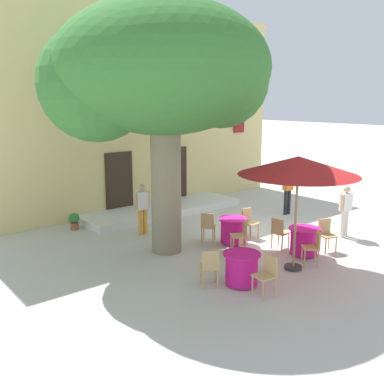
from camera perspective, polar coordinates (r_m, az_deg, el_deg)
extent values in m
plane|color=beige|center=(13.96, 8.98, -5.45)|extent=(120.00, 120.00, 0.00)
cube|color=#DBC67F|center=(18.23, -9.53, 10.60)|extent=(13.00, 4.00, 7.50)
cube|color=#332319|center=(16.10, -9.57, 1.11)|extent=(1.10, 0.08, 2.30)
cube|color=#332319|center=(17.52, -2.20, 2.15)|extent=(1.10, 0.08, 2.30)
cube|color=silver|center=(15.39, -12.99, 13.57)|extent=(1.10, 0.08, 1.90)
cube|color=black|center=(15.36, -12.94, 13.58)|extent=(0.84, 0.04, 1.60)
cube|color=silver|center=(16.50, -5.97, 13.69)|extent=(1.10, 0.08, 1.90)
cube|color=black|center=(16.48, -5.91, 13.69)|extent=(0.84, 0.04, 1.60)
cube|color=silver|center=(17.82, 0.09, 13.63)|extent=(1.10, 0.08, 1.90)
cube|color=black|center=(17.79, 0.16, 13.63)|extent=(0.84, 0.04, 1.60)
cube|color=silver|center=(16.28, -5.30, 9.11)|extent=(5.60, 0.65, 0.12)
cube|color=black|center=(16.02, -4.73, 10.90)|extent=(5.60, 0.06, 0.90)
cylinder|color=#B2B2B7|center=(15.47, -8.81, 14.10)|extent=(0.04, 0.95, 1.33)
cube|color=#146B2D|center=(15.10, -7.94, 15.31)|extent=(0.60, 0.29, 0.38)
cylinder|color=#B2B2B7|center=(16.84, -1.58, 14.06)|extent=(0.04, 0.95, 1.33)
cube|color=yellow|center=(16.50, -0.59, 15.14)|extent=(0.60, 0.29, 0.38)
cylinder|color=#995638|center=(15.12, -12.69, 9.48)|extent=(0.32, 0.32, 0.32)
ellipsoid|color=#4C8E38|center=(15.11, -12.74, 10.72)|extent=(0.42, 0.42, 0.34)
cylinder|color=slate|center=(15.67, -8.89, 9.57)|extent=(0.36, 0.36, 0.24)
ellipsoid|color=#4C8E38|center=(15.66, -8.93, 10.77)|extent=(0.46, 0.46, 0.42)
cylinder|color=#47423D|center=(16.29, -5.37, 9.83)|extent=(0.25, 0.25, 0.29)
ellipsoid|color=#38843D|center=(16.28, -5.40, 11.18)|extent=(0.33, 0.33, 0.48)
cylinder|color=#47423D|center=(16.97, -2.11, 9.95)|extent=(0.33, 0.33, 0.28)
ellipsoid|color=#2D7533|center=(16.96, -2.12, 11.10)|extent=(0.43, 0.43, 0.40)
cylinder|color=#995638|center=(17.69, 0.89, 10.04)|extent=(0.27, 0.27, 0.28)
ellipsoid|color=#38843D|center=(17.68, 0.89, 10.97)|extent=(0.35, 0.35, 0.30)
cube|color=maroon|center=(19.61, 6.29, 11.88)|extent=(0.60, 0.06, 2.80)
cube|color=silver|center=(16.26, -3.85, -2.35)|extent=(6.25, 1.89, 0.25)
cylinder|color=#7F755B|center=(11.85, -3.42, 0.00)|extent=(0.82, 0.82, 3.39)
ellipsoid|color=#33702D|center=(11.61, -3.63, 16.07)|extent=(5.80, 5.22, 3.48)
sphere|color=#33702D|center=(11.37, -12.54, 13.71)|extent=(2.90, 2.90, 2.90)
sphere|color=#33702D|center=(12.08, 3.82, 14.54)|extent=(2.61, 2.61, 2.61)
cylinder|color=#DB1984|center=(12.26, 14.55, -6.37)|extent=(0.74, 0.74, 0.68)
cylinder|color=#DB1984|center=(12.15, 14.64, -4.71)|extent=(0.86, 0.86, 0.04)
cylinder|color=#2D2823|center=(12.38, 14.46, -7.93)|extent=(0.44, 0.44, 0.03)
cylinder|color=tan|center=(11.43, 14.62, -8.52)|extent=(0.04, 0.04, 0.45)
cylinder|color=tan|center=(11.74, 14.27, -7.94)|extent=(0.04, 0.04, 0.45)
cylinder|color=tan|center=(11.50, 16.29, -8.48)|extent=(0.04, 0.04, 0.45)
cylinder|color=tan|center=(11.81, 15.90, -7.91)|extent=(0.04, 0.04, 0.45)
cube|color=tan|center=(11.54, 15.34, -7.07)|extent=(0.56, 0.56, 0.04)
cube|color=tan|center=(11.51, 16.28, -5.97)|extent=(0.28, 0.31, 0.42)
cylinder|color=tan|center=(12.68, 18.46, -6.68)|extent=(0.04, 0.04, 0.45)
cylinder|color=tan|center=(12.49, 17.19, -6.89)|extent=(0.04, 0.04, 0.45)
cylinder|color=tan|center=(12.94, 17.56, -6.25)|extent=(0.04, 0.04, 0.45)
cylinder|color=tan|center=(12.75, 16.31, -6.44)|extent=(0.04, 0.04, 0.45)
cube|color=tan|center=(12.64, 17.45, -5.51)|extent=(0.52, 0.52, 0.04)
cube|color=tan|center=(12.72, 17.05, -4.30)|extent=(0.37, 0.18, 0.42)
cylinder|color=tan|center=(12.89, 11.31, -5.99)|extent=(0.04, 0.04, 0.45)
cylinder|color=tan|center=(12.72, 12.60, -6.29)|extent=(0.04, 0.04, 0.45)
cylinder|color=tan|center=(12.61, 10.47, -6.35)|extent=(0.04, 0.04, 0.45)
cylinder|color=tan|center=(12.44, 11.78, -6.67)|extent=(0.04, 0.04, 0.45)
cube|color=tan|center=(12.59, 11.59, -5.26)|extent=(0.44, 0.44, 0.04)
cube|color=tan|center=(12.38, 11.19, -4.43)|extent=(0.08, 0.38, 0.42)
cylinder|color=#DB1984|center=(10.11, 6.55, -10.09)|extent=(0.74, 0.74, 0.68)
cylinder|color=#DB1984|center=(9.97, 6.60, -8.12)|extent=(0.86, 0.86, 0.04)
cylinder|color=#2D2823|center=(10.25, 6.50, -11.92)|extent=(0.44, 0.44, 0.03)
cylinder|color=tan|center=(9.43, 9.34, -12.83)|extent=(0.04, 0.04, 0.45)
cylinder|color=tan|center=(9.66, 7.96, -12.15)|extent=(0.04, 0.04, 0.45)
cylinder|color=tan|center=(9.64, 10.88, -12.30)|extent=(0.04, 0.04, 0.45)
cylinder|color=tan|center=(9.87, 9.49, -11.66)|extent=(0.04, 0.04, 0.45)
cube|color=tan|center=(9.55, 9.47, -10.89)|extent=(0.44, 0.44, 0.04)
cube|color=tan|center=(9.58, 10.33, -9.37)|extent=(0.08, 0.38, 0.42)
cylinder|color=tan|center=(10.97, 8.42, -9.12)|extent=(0.04, 0.04, 0.45)
cylinder|color=tan|center=(10.66, 8.09, -9.76)|extent=(0.04, 0.04, 0.45)
cylinder|color=tan|center=(11.03, 6.66, -8.96)|extent=(0.04, 0.04, 0.45)
cylinder|color=tan|center=(10.72, 6.28, -9.59)|extent=(0.04, 0.04, 0.45)
cube|color=tan|center=(10.76, 7.40, -8.14)|extent=(0.55, 0.55, 0.04)
cube|color=tan|center=(10.71, 6.48, -6.90)|extent=(0.34, 0.24, 0.42)
cylinder|color=tan|center=(10.15, 1.15, -10.78)|extent=(0.04, 0.04, 0.45)
cylinder|color=tan|center=(10.20, 3.08, -10.68)|extent=(0.04, 0.04, 0.45)
cylinder|color=tan|center=(9.84, 1.44, -11.55)|extent=(0.04, 0.04, 0.45)
cylinder|color=tan|center=(9.90, 3.43, -11.43)|extent=(0.04, 0.04, 0.45)
cube|color=tan|center=(9.93, 2.29, -9.81)|extent=(0.55, 0.55, 0.04)
cube|color=tan|center=(9.68, 2.47, -8.94)|extent=(0.34, 0.24, 0.42)
cylinder|color=#DB1984|center=(12.87, 5.45, -5.15)|extent=(0.74, 0.74, 0.68)
cylinder|color=#DB1984|center=(12.76, 5.48, -3.56)|extent=(0.86, 0.86, 0.04)
cylinder|color=#2D2823|center=(12.97, 5.41, -6.65)|extent=(0.44, 0.44, 0.03)
cylinder|color=tan|center=(13.20, 1.54, -5.31)|extent=(0.04, 0.04, 0.45)
cylinder|color=tan|center=(13.14, 3.00, -5.40)|extent=(0.04, 0.04, 0.45)
cylinder|color=tan|center=(12.88, 1.26, -5.75)|extent=(0.04, 0.04, 0.45)
cylinder|color=tan|center=(12.82, 2.76, -5.85)|extent=(0.04, 0.04, 0.45)
cube|color=tan|center=(12.94, 2.14, -4.54)|extent=(0.56, 0.56, 0.04)
cube|color=tan|center=(12.70, 2.01, -3.78)|extent=(0.27, 0.32, 0.42)
cylinder|color=tan|center=(12.02, 5.48, -7.13)|extent=(0.04, 0.04, 0.45)
cylinder|color=tan|center=(12.34, 5.18, -6.62)|extent=(0.04, 0.04, 0.45)
cylinder|color=tan|center=(12.09, 7.08, -7.06)|extent=(0.04, 0.04, 0.45)
cylinder|color=tan|center=(12.40, 6.73, -6.55)|extent=(0.04, 0.04, 0.45)
cube|color=tan|center=(12.14, 6.14, -5.74)|extent=(0.55, 0.55, 0.04)
cube|color=tan|center=(12.10, 7.00, -4.67)|extent=(0.24, 0.34, 0.42)
cylinder|color=tan|center=(13.44, 8.73, -5.13)|extent=(0.04, 0.04, 0.45)
cylinder|color=tan|center=(13.20, 7.74, -5.42)|extent=(0.04, 0.04, 0.45)
cylinder|color=tan|center=(13.66, 7.66, -4.81)|extent=(0.04, 0.04, 0.45)
cylinder|color=tan|center=(13.42, 6.67, -5.10)|extent=(0.04, 0.04, 0.45)
cube|color=tan|center=(13.36, 7.73, -4.11)|extent=(0.40, 0.40, 0.04)
cube|color=tan|center=(13.41, 7.19, -3.00)|extent=(0.38, 0.04, 0.42)
cylinder|color=#997A56|center=(10.94, 13.48, -3.61)|extent=(0.06, 0.06, 2.55)
cylinder|color=#333333|center=(11.33, 13.17, -9.63)|extent=(0.44, 0.44, 0.08)
cone|color=#B21E1E|center=(10.66, 13.83, 3.40)|extent=(2.90, 2.90, 0.45)
cylinder|color=#995638|center=(14.70, -15.23, -4.36)|extent=(0.27, 0.27, 0.23)
ellipsoid|color=#2D7533|center=(14.62, -15.29, -3.33)|extent=(0.35, 0.35, 0.32)
cylinder|color=silver|center=(14.12, 19.23, -4.04)|extent=(0.14, 0.14, 0.83)
cylinder|color=silver|center=(14.27, 19.61, -3.90)|extent=(0.14, 0.14, 0.83)
cube|color=white|center=(14.03, 19.62, -1.24)|extent=(0.38, 0.29, 0.56)
sphere|color=beige|center=(13.94, 19.73, 0.36)|extent=(0.22, 0.22, 0.22)
cylinder|color=beige|center=(13.84, 19.15, -1.38)|extent=(0.09, 0.09, 0.52)
cylinder|color=beige|center=(14.21, 20.08, -1.11)|extent=(0.09, 0.09, 0.52)
cylinder|color=#232328|center=(16.31, 12.24, -1.36)|extent=(0.14, 0.14, 0.91)
cylinder|color=#232328|center=(16.45, 12.63, -1.26)|extent=(0.14, 0.14, 0.91)
cube|color=orange|center=(16.23, 12.55, 1.21)|extent=(0.37, 0.27, 0.56)
sphere|color=#9E7051|center=(16.16, 12.62, 2.61)|extent=(0.22, 0.22, 0.22)
cylinder|color=#9E7051|center=(16.06, 12.07, 1.12)|extent=(0.09, 0.09, 0.52)
cylinder|color=#9E7051|center=(16.40, 13.03, 1.30)|extent=(0.09, 0.09, 0.52)
cylinder|color=gold|center=(13.70, -6.81, -3.95)|extent=(0.14, 0.14, 0.81)
cylinder|color=gold|center=(13.80, -6.18, -3.82)|extent=(0.14, 0.14, 0.81)
cube|color=white|center=(13.58, -6.56, -1.11)|extent=(0.39, 0.32, 0.56)
sphere|color=tan|center=(13.49, -6.60, 0.55)|extent=(0.22, 0.22, 0.22)
cylinder|color=tan|center=(13.46, -7.35, -1.24)|extent=(0.09, 0.09, 0.52)
cylinder|color=tan|center=(13.70, -5.79, -0.98)|extent=(0.09, 0.09, 0.52)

